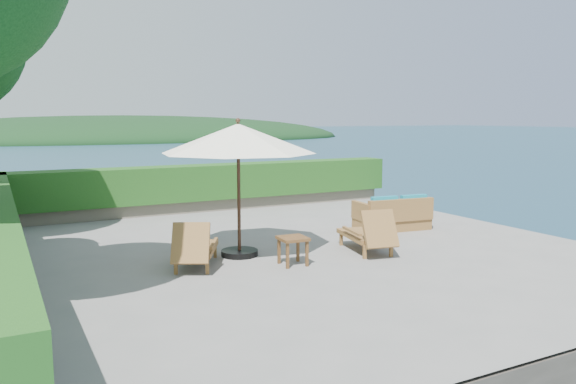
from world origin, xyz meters
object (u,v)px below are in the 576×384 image
patio_umbrella (238,140)px  side_table (293,242)px  lounge_right (368,233)px  wicker_loveseat (393,216)px  lounge_left (195,247)px

patio_umbrella → side_table: size_ratio=6.89×
lounge_right → wicker_loveseat: bearing=51.7°
lounge_left → side_table: size_ratio=3.20×
side_table → wicker_loveseat: wicker_loveseat is taller
lounge_left → wicker_loveseat: lounge_left is taller
lounge_right → side_table: (-1.82, -0.15, 0.04)m
lounge_right → side_table: size_ratio=3.25×
lounge_right → lounge_left: bearing=-177.4°
patio_umbrella → wicker_loveseat: patio_umbrella is taller
lounge_right → wicker_loveseat: (1.94, 1.65, -0.06)m
patio_umbrella → lounge_left: 2.24m
patio_umbrella → side_table: 2.26m
lounge_left → wicker_loveseat: bearing=38.7°
wicker_loveseat → lounge_right: bearing=-133.1°
lounge_left → lounge_right: lounge_right is taller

